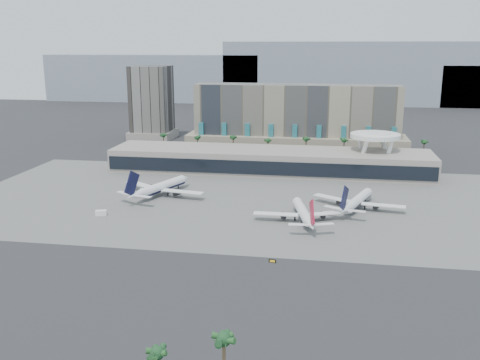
% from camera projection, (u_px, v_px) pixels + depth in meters
% --- Properties ---
extents(ground, '(900.00, 900.00, 0.00)m').
position_uv_depth(ground, '(234.00, 244.00, 182.92)').
color(ground, '#232326').
rests_on(ground, ground).
extents(apron_pad, '(260.00, 130.00, 0.06)m').
position_uv_depth(apron_pad, '(256.00, 200.00, 235.54)').
color(apron_pad, '#5B5B59').
rests_on(apron_pad, ground).
extents(mountain_ridge, '(680.00, 60.00, 70.00)m').
position_uv_depth(mountain_ridge, '(327.00, 77.00, 620.89)').
color(mountain_ridge, gray).
rests_on(mountain_ridge, ground).
extents(hotel, '(140.00, 30.00, 42.00)m').
position_uv_depth(hotel, '(296.00, 124.00, 344.10)').
color(hotel, gray).
rests_on(hotel, ground).
extents(office_tower, '(30.00, 30.00, 52.00)m').
position_uv_depth(office_tower, '(152.00, 107.00, 383.53)').
color(office_tower, black).
rests_on(office_tower, ground).
extents(terminal, '(170.00, 32.50, 14.50)m').
position_uv_depth(terminal, '(270.00, 160.00, 286.41)').
color(terminal, gray).
rests_on(terminal, ground).
extents(saucer_structure, '(26.00, 26.00, 21.89)m').
position_uv_depth(saucer_structure, '(375.00, 139.00, 280.76)').
color(saucer_structure, white).
rests_on(saucer_structure, ground).
extents(palm_row, '(157.80, 2.80, 13.10)m').
position_uv_depth(palm_row, '(288.00, 141.00, 317.98)').
color(palm_row, brown).
rests_on(palm_row, ground).
extents(airliner_left, '(40.85, 42.15, 15.32)m').
position_uv_depth(airliner_left, '(160.00, 187.00, 241.35)').
color(airliner_left, white).
rests_on(airliner_left, ground).
extents(airliner_centre, '(37.95, 39.44, 13.80)m').
position_uv_depth(airliner_centre, '(303.00, 213.00, 206.01)').
color(airliner_centre, white).
rests_on(airliner_centre, ground).
extents(airliner_right, '(37.58, 38.82, 14.01)m').
position_uv_depth(airliner_right, '(357.00, 201.00, 221.60)').
color(airliner_right, white).
rests_on(airliner_right, ground).
extents(service_vehicle_a, '(4.74, 3.33, 2.10)m').
position_uv_depth(service_vehicle_a, '(101.00, 213.00, 213.55)').
color(service_vehicle_a, white).
rests_on(service_vehicle_a, ground).
extents(service_vehicle_b, '(4.29, 3.44, 1.93)m').
position_uv_depth(service_vehicle_b, '(302.00, 217.00, 208.89)').
color(service_vehicle_b, silver).
rests_on(service_vehicle_b, ground).
extents(taxiway_sign, '(2.35, 0.79, 1.06)m').
position_uv_depth(taxiway_sign, '(272.00, 261.00, 167.41)').
color(taxiway_sign, black).
rests_on(taxiway_sign, ground).
extents(near_palm_a, '(6.00, 6.00, 10.55)m').
position_uv_depth(near_palm_a, '(158.00, 360.00, 102.23)').
color(near_palm_a, brown).
rests_on(near_palm_a, ground).
extents(near_palm_b, '(6.00, 6.00, 15.81)m').
position_uv_depth(near_palm_b, '(224.00, 347.00, 97.25)').
color(near_palm_b, brown).
rests_on(near_palm_b, ground).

